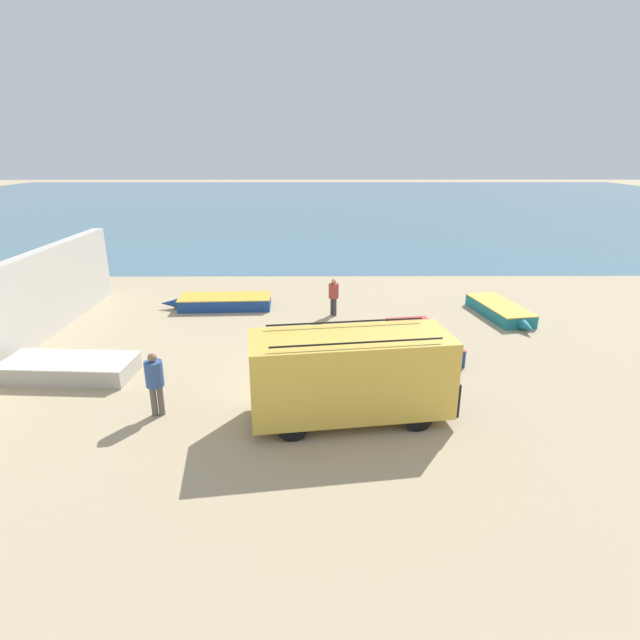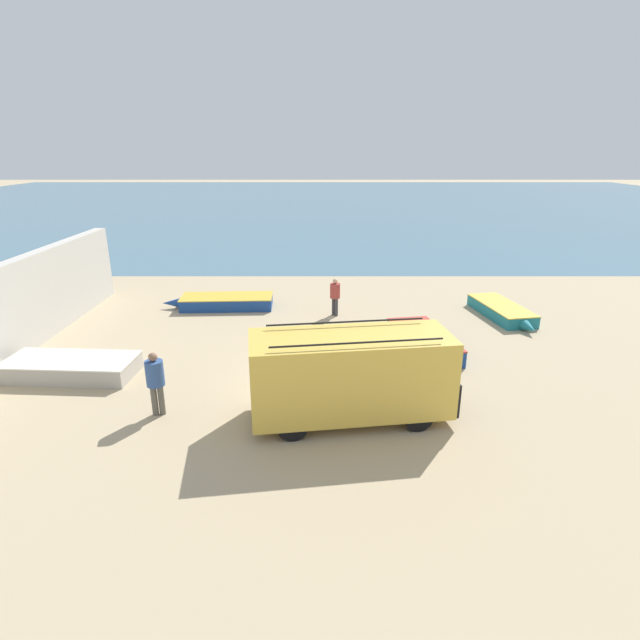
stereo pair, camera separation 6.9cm
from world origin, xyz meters
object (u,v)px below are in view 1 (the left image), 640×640
parked_van (351,374)px  fisherman_0 (334,294)px  fishing_rowboat_1 (222,302)px  fishing_rowboat_2 (501,311)px  fishing_rowboat_3 (421,340)px  fishing_rowboat_0 (65,368)px  fisherman_1 (155,379)px

parked_van → fisherman_0: parked_van is taller
parked_van → fisherman_0: bearing=83.3°
fisherman_0 → fishing_rowboat_1: bearing=124.4°
fishing_rowboat_1 → fisherman_0: (4.99, -1.09, 0.70)m
parked_van → fishing_rowboat_2: 11.00m
fishing_rowboat_3 → fishing_rowboat_0: bearing=91.8°
parked_van → fishing_rowboat_2: (6.99, 8.43, -1.03)m
fishing_rowboat_3 → fishing_rowboat_1: bearing=49.7°
parked_van → fishing_rowboat_1: (-5.17, 9.73, -1.02)m
parked_van → fisherman_0: 8.65m
fishing_rowboat_3 → fisherman_1: fisherman_1 is taller
fishing_rowboat_2 → fisherman_1: (-12.20, -8.25, 0.83)m
fishing_rowboat_0 → fishing_rowboat_2: size_ratio=1.10×
fisherman_0 → fisherman_1: (-5.03, -8.46, 0.11)m
parked_van → fishing_rowboat_0: 9.29m
parked_van → fishing_rowboat_3: 5.80m
fishing_rowboat_0 → fishing_rowboat_3: 11.95m
parked_van → fisherman_1: bearing=170.1°
fishing_rowboat_2 → fishing_rowboat_3: size_ratio=0.97×
fishing_rowboat_0 → fishing_rowboat_2: bearing=-156.5°
parked_van → fishing_rowboat_3: (2.86, 4.95, -0.99)m
fishing_rowboat_0 → fisherman_0: size_ratio=3.02×
fishing_rowboat_0 → fishing_rowboat_3: bearing=-165.4°
fishing_rowboat_1 → fishing_rowboat_0: bearing=60.0°
fisherman_0 → fishing_rowboat_0: bearing=171.6°
parked_van → fishing_rowboat_0: bearing=155.6°
fishing_rowboat_2 → fisherman_0: 7.21m
fishing_rowboat_2 → fishing_rowboat_3: (-4.13, -3.48, 0.04)m
fisherman_0 → fishing_rowboat_2: bearing=-45.0°
fishing_rowboat_0 → fisherman_0: (8.67, 6.03, 0.68)m
fishing_rowboat_2 → fishing_rowboat_3: bearing=-59.9°
fishing_rowboat_0 → fishing_rowboat_1: bearing=-114.0°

